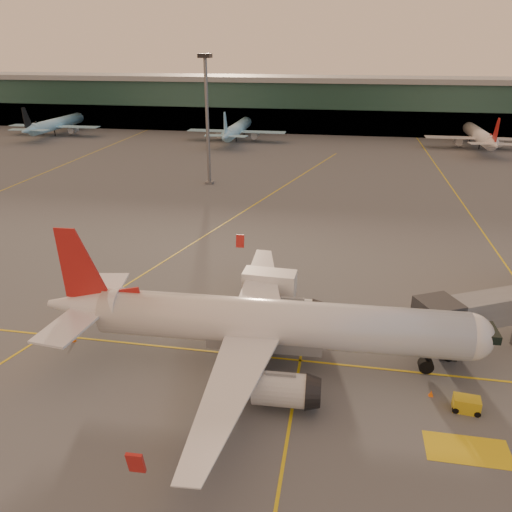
# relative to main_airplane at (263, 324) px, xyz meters

# --- Properties ---
(ground) EXTENTS (600.00, 600.00, 0.00)m
(ground) POSITION_rel_main_airplane_xyz_m (-1.61, -4.36, -3.97)
(ground) COLOR #4C4F54
(ground) RESTS_ON ground
(taxi_markings) EXTENTS (100.12, 173.00, 0.01)m
(taxi_markings) POSITION_rel_main_airplane_xyz_m (-8.93, 40.13, -3.96)
(taxi_markings) COLOR yellow
(taxi_markings) RESTS_ON ground
(terminal) EXTENTS (400.00, 20.00, 17.60)m
(terminal) POSITION_rel_main_airplane_xyz_m (-1.61, 137.43, 4.80)
(terminal) COLOR #19382D
(terminal) RESTS_ON ground
(mast_west_near) EXTENTS (2.40, 2.40, 25.60)m
(mast_west_near) POSITION_rel_main_airplane_xyz_m (-21.61, 61.64, 10.90)
(mast_west_near) COLOR slate
(mast_west_near) RESTS_ON ground
(distant_aircraft_row) EXTENTS (225.00, 34.00, 13.00)m
(distant_aircraft_row) POSITION_rel_main_airplane_xyz_m (-55.36, 113.64, -3.97)
(distant_aircraft_row) COLOR #95D8FA
(distant_aircraft_row) RESTS_ON ground
(main_airplane) EXTENTS (40.41, 36.35, 12.20)m
(main_airplane) POSITION_rel_main_airplane_xyz_m (0.00, 0.00, 0.00)
(main_airplane) COLOR white
(main_airplane) RESTS_ON ground
(catering_truck) EXTENTS (5.81, 2.82, 4.43)m
(catering_truck) POSITION_rel_main_airplane_xyz_m (-0.90, 10.12, -1.45)
(catering_truck) COLOR #9E2216
(catering_truck) RESTS_ON ground
(gpu_cart) EXTENTS (2.21, 1.45, 1.23)m
(gpu_cart) POSITION_rel_main_airplane_xyz_m (17.10, -3.95, -3.37)
(gpu_cart) COLOR gold
(gpu_cart) RESTS_ON ground
(cone_tail) EXTENTS (0.41, 0.41, 0.52)m
(cone_tail) POSITION_rel_main_airplane_xyz_m (-18.97, -0.01, -3.71)
(cone_tail) COLOR orange
(cone_tail) RESTS_ON ground
(cone_wing_left) EXTENTS (0.48, 0.48, 0.61)m
(cone_wing_left) POSITION_rel_main_airplane_xyz_m (0.41, 16.30, -3.67)
(cone_wing_left) COLOR orange
(cone_wing_left) RESTS_ON ground
(cone_fwd) EXTENTS (0.41, 0.41, 0.52)m
(cone_fwd) POSITION_rel_main_airplane_xyz_m (14.63, -2.50, -3.72)
(cone_fwd) COLOR orange
(cone_fwd) RESTS_ON ground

